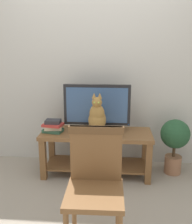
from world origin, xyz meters
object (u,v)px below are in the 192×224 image
at_px(tv_stand, 96,145).
at_px(media_box, 97,133).
at_px(tv, 97,107).
at_px(wooden_chair, 95,179).
at_px(potted_plant, 175,140).
at_px(cat, 97,117).
at_px(book_stack, 53,126).

distance_m(tv_stand, media_box, 0.22).
xyz_separation_m(tv_stand, media_box, (0.02, -0.10, 0.20)).
height_order(tv_stand, tv, tv).
height_order(wooden_chair, potted_plant, wooden_chair).
bearing_deg(tv_stand, potted_plant, 5.35).
height_order(cat, book_stack, cat).
bearing_deg(tv_stand, tv, 89.98).
bearing_deg(wooden_chair, tv_stand, 94.34).
relative_size(tv_stand, book_stack, 5.16).
height_order(tv_stand, cat, cat).
relative_size(tv, cat, 1.78).
relative_size(tv, media_box, 1.95).
height_order(wooden_chair, book_stack, wooden_chair).
xyz_separation_m(media_box, book_stack, (-0.53, 0.05, 0.04)).
xyz_separation_m(tv_stand, tv, (0.00, 0.08, 0.46)).
bearing_deg(potted_plant, wooden_chair, -124.81).
bearing_deg(cat, wooden_chair, -86.24).
bearing_deg(potted_plant, tv_stand, -174.65).
bearing_deg(tv_stand, wooden_chair, -85.66).
bearing_deg(wooden_chair, book_stack, 118.59).
bearing_deg(book_stack, potted_plant, 5.25).
xyz_separation_m(book_stack, potted_plant, (1.46, 0.13, -0.17)).
height_order(media_box, potted_plant, potted_plant).
bearing_deg(book_stack, wooden_chair, -61.41).
relative_size(tv_stand, wooden_chair, 1.40).
xyz_separation_m(tv_stand, wooden_chair, (0.09, -1.15, 0.18)).
bearing_deg(wooden_chair, potted_plant, 55.19).
relative_size(media_box, potted_plant, 0.60).
bearing_deg(cat, tv, 95.56).
bearing_deg(cat, media_box, 94.52).
distance_m(media_box, cat, 0.20).
bearing_deg(media_box, wooden_chair, -86.23).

